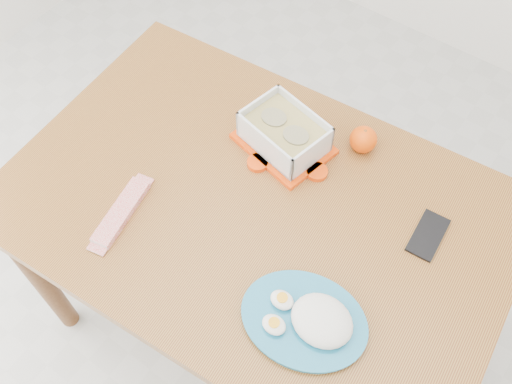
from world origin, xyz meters
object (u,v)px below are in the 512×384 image
Objects in this scene: dining_table at (256,225)px; orange_fruit at (363,139)px; rice_plate at (310,319)px; smartphone at (428,235)px; food_container at (284,134)px.

dining_table is 18.22× the size of orange_fruit.
rice_plate reaches higher than smartphone.
food_container is at bearing -146.15° from orange_fruit.
dining_table is 3.94× the size of rice_plate.
food_container reaches higher than orange_fruit.
orange_fruit is 0.22× the size of rice_plate.
food_container is 3.71× the size of orange_fruit.
orange_fruit is (0.17, 0.11, -0.01)m from food_container.
food_container is at bearing 100.25° from dining_table.
dining_table is 9.99× the size of smartphone.
rice_plate is at bearing -112.05° from smartphone.
dining_table is at bearing -160.18° from smartphone.
orange_fruit reaches higher than smartphone.
rice_plate reaches higher than dining_table.
smartphone is at bearing 59.79° from rice_plate.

